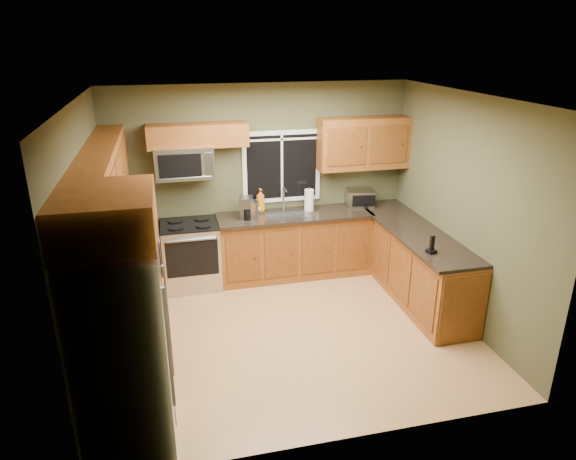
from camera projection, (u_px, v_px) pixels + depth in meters
name	position (u px, v px, depth m)	size (l,w,h in m)	color
floor	(291.00, 331.00, 6.09)	(4.20, 4.20, 0.00)	tan
ceiling	(291.00, 98.00, 5.13)	(4.20, 4.20, 0.00)	white
back_wall	(261.00, 181.00, 7.25)	(4.20, 4.20, 0.00)	#4A4B2E
front_wall	(346.00, 303.00, 3.98)	(4.20, 4.20, 0.00)	#4A4B2E
left_wall	(88.00, 241.00, 5.16)	(3.60, 3.60, 0.00)	#4A4B2E
right_wall	(463.00, 210.00, 6.07)	(3.60, 3.60, 0.00)	#4A4B2E
window	(282.00, 167.00, 7.22)	(1.12, 0.03, 1.02)	white
base_cabinets_left	(131.00, 295.00, 5.98)	(0.60, 2.65, 0.90)	brown
countertop_left	(129.00, 258.00, 5.81)	(0.65, 2.65, 0.04)	black
base_cabinets_back	(294.00, 245.00, 7.39)	(2.17, 0.60, 0.90)	brown
countertop_back	(295.00, 215.00, 7.19)	(2.17, 0.65, 0.04)	black
base_cabinets_peninsula	(413.00, 263.00, 6.81)	(0.60, 2.52, 0.90)	brown
countertop_peninsula	(414.00, 230.00, 6.65)	(0.65, 2.50, 0.04)	black
upper_cabinets_left	(104.00, 179.00, 5.44)	(0.33, 2.65, 0.72)	brown
upper_cabinets_back_left	(198.00, 135.00, 6.66)	(1.30, 0.33, 0.30)	brown
upper_cabinets_back_right	(363.00, 143.00, 7.23)	(1.30, 0.33, 0.72)	brown
upper_cabinet_over_fridge	(105.00, 217.00, 3.81)	(0.72, 0.90, 0.38)	brown
refrigerator	(123.00, 346.00, 4.21)	(0.74, 0.90, 1.80)	#B7B7BC
range	(191.00, 255.00, 7.03)	(0.76, 0.69, 0.94)	#B7B7BC
microwave	(184.00, 162.00, 6.71)	(0.76, 0.41, 0.42)	#B7B7BC
sink	(286.00, 213.00, 7.17)	(0.60, 0.42, 0.36)	slate
toaster_oven	(360.00, 198.00, 7.48)	(0.43, 0.36, 0.24)	#B7B7BC
coffee_maker	(246.00, 208.00, 6.98)	(0.21, 0.26, 0.30)	slate
kettle	(252.00, 209.00, 6.97)	(0.20, 0.20, 0.30)	#B7B7BC
paper_towel_roll	(309.00, 200.00, 7.27)	(0.14, 0.14, 0.34)	white
soap_bottle_a	(260.00, 200.00, 7.24)	(0.13, 0.13, 0.33)	orange
soap_bottle_c	(259.00, 206.00, 7.26)	(0.12, 0.12, 0.16)	white
cordless_phone	(432.00, 248.00, 5.89)	(0.11, 0.11, 0.21)	black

